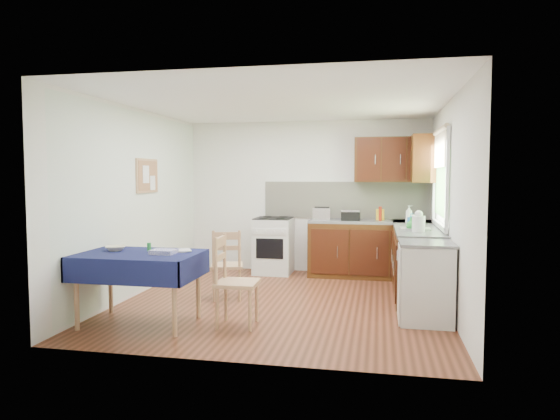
% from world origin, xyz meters
% --- Properties ---
extents(floor, '(4.20, 4.20, 0.00)m').
position_xyz_m(floor, '(0.00, 0.00, 0.00)').
color(floor, '#4B2514').
rests_on(floor, ground).
extents(ceiling, '(4.00, 4.20, 0.02)m').
position_xyz_m(ceiling, '(0.00, 0.00, 2.50)').
color(ceiling, white).
rests_on(ceiling, wall_back).
extents(wall_back, '(4.00, 0.02, 2.50)m').
position_xyz_m(wall_back, '(0.00, 2.10, 1.25)').
color(wall_back, white).
rests_on(wall_back, ground).
extents(wall_front, '(4.00, 0.02, 2.50)m').
position_xyz_m(wall_front, '(0.00, -2.10, 1.25)').
color(wall_front, white).
rests_on(wall_front, ground).
extents(wall_left, '(0.02, 4.20, 2.50)m').
position_xyz_m(wall_left, '(-2.00, 0.00, 1.25)').
color(wall_left, white).
rests_on(wall_left, ground).
extents(wall_right, '(0.02, 4.20, 2.50)m').
position_xyz_m(wall_right, '(2.00, 0.00, 1.25)').
color(wall_right, white).
rests_on(wall_right, ground).
extents(base_cabinets, '(1.90, 2.30, 0.86)m').
position_xyz_m(base_cabinets, '(1.36, 1.26, 0.43)').
color(base_cabinets, '#351909').
rests_on(base_cabinets, ground).
extents(worktop_back, '(1.90, 0.60, 0.04)m').
position_xyz_m(worktop_back, '(1.05, 1.80, 0.88)').
color(worktop_back, slate).
rests_on(worktop_back, base_cabinets).
extents(worktop_right, '(0.60, 1.70, 0.04)m').
position_xyz_m(worktop_right, '(1.70, 0.65, 0.88)').
color(worktop_right, slate).
rests_on(worktop_right, base_cabinets).
extents(worktop_corner, '(0.60, 0.60, 0.04)m').
position_xyz_m(worktop_corner, '(1.70, 1.80, 0.88)').
color(worktop_corner, slate).
rests_on(worktop_corner, base_cabinets).
extents(splashback, '(2.70, 0.02, 0.60)m').
position_xyz_m(splashback, '(0.65, 2.08, 1.20)').
color(splashback, beige).
rests_on(splashback, wall_back).
extents(upper_cabinets, '(1.20, 0.85, 0.70)m').
position_xyz_m(upper_cabinets, '(1.52, 1.80, 1.85)').
color(upper_cabinets, '#351909').
rests_on(upper_cabinets, wall_back).
extents(stove, '(0.60, 0.61, 0.92)m').
position_xyz_m(stove, '(-0.50, 1.80, 0.46)').
color(stove, silver).
rests_on(stove, ground).
extents(window, '(0.04, 1.48, 1.26)m').
position_xyz_m(window, '(1.97, 0.70, 1.65)').
color(window, '#295021').
rests_on(window, wall_right).
extents(fridge, '(0.58, 0.60, 0.89)m').
position_xyz_m(fridge, '(1.70, -0.55, 0.44)').
color(fridge, silver).
rests_on(fridge, ground).
extents(corkboard, '(0.04, 0.62, 0.47)m').
position_xyz_m(corkboard, '(-1.97, 0.30, 1.60)').
color(corkboard, tan).
rests_on(corkboard, wall_left).
extents(dining_table, '(1.28, 0.87, 0.77)m').
position_xyz_m(dining_table, '(-1.33, -1.22, 0.67)').
color(dining_table, '#101940').
rests_on(dining_table, ground).
extents(chair_far, '(0.50, 0.50, 0.91)m').
position_xyz_m(chair_far, '(-0.73, -0.01, 0.48)').
color(chair_far, tan).
rests_on(chair_far, ground).
extents(chair_near, '(0.45, 0.45, 0.97)m').
position_xyz_m(chair_near, '(-0.33, -1.09, 0.51)').
color(chair_near, tan).
rests_on(chair_near, ground).
extents(toaster, '(0.28, 0.17, 0.21)m').
position_xyz_m(toaster, '(0.30, 1.71, 1.00)').
color(toaster, silver).
rests_on(toaster, worktop_back).
extents(sandwich_press, '(0.29, 0.25, 0.17)m').
position_xyz_m(sandwich_press, '(0.75, 1.74, 0.98)').
color(sandwich_press, black).
rests_on(sandwich_press, worktop_back).
extents(sauce_bottle, '(0.05, 0.05, 0.22)m').
position_xyz_m(sauce_bottle, '(1.21, 1.72, 1.01)').
color(sauce_bottle, '#AD1F0D').
rests_on(sauce_bottle, worktop_back).
extents(yellow_packet, '(0.15, 0.12, 0.17)m').
position_xyz_m(yellow_packet, '(1.21, 1.88, 0.98)').
color(yellow_packet, yellow).
rests_on(yellow_packet, worktop_back).
extents(dish_rack, '(0.39, 0.29, 0.18)m').
position_xyz_m(dish_rack, '(1.65, 0.57, 0.92)').
color(dish_rack, gray).
rests_on(dish_rack, worktop_right).
extents(kettle, '(0.16, 0.16, 0.27)m').
position_xyz_m(kettle, '(1.67, 0.29, 1.02)').
color(kettle, silver).
rests_on(kettle, worktop_right).
extents(cup, '(0.15, 0.15, 0.10)m').
position_xyz_m(cup, '(1.71, 1.76, 0.95)').
color(cup, silver).
rests_on(cup, worktop_back).
extents(soap_bottle_a, '(0.14, 0.14, 0.27)m').
position_xyz_m(soap_bottle_a, '(1.62, 1.34, 1.03)').
color(soap_bottle_a, silver).
rests_on(soap_bottle_a, worktop_right).
extents(soap_bottle_b, '(0.10, 0.10, 0.17)m').
position_xyz_m(soap_bottle_b, '(1.63, 1.11, 0.98)').
color(soap_bottle_b, '#1E68B1').
rests_on(soap_bottle_b, worktop_right).
extents(soap_bottle_c, '(0.18, 0.18, 0.17)m').
position_xyz_m(soap_bottle_c, '(1.60, 0.51, 0.98)').
color(soap_bottle_c, green).
rests_on(soap_bottle_c, worktop_right).
extents(plate_bowl, '(0.29, 0.29, 0.05)m').
position_xyz_m(plate_bowl, '(-1.67, -1.12, 0.80)').
color(plate_bowl, beige).
rests_on(plate_bowl, dining_table).
extents(book, '(0.25, 0.27, 0.02)m').
position_xyz_m(book, '(-0.99, -1.05, 0.78)').
color(book, white).
rests_on(book, dining_table).
extents(spice_jar, '(0.04, 0.04, 0.09)m').
position_xyz_m(spice_jar, '(-1.29, -1.09, 0.82)').
color(spice_jar, '#248638').
rests_on(spice_jar, dining_table).
extents(tea_towel, '(0.26, 0.21, 0.05)m').
position_xyz_m(tea_towel, '(-1.05, -1.23, 0.80)').
color(tea_towel, navy).
rests_on(tea_towel, dining_table).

